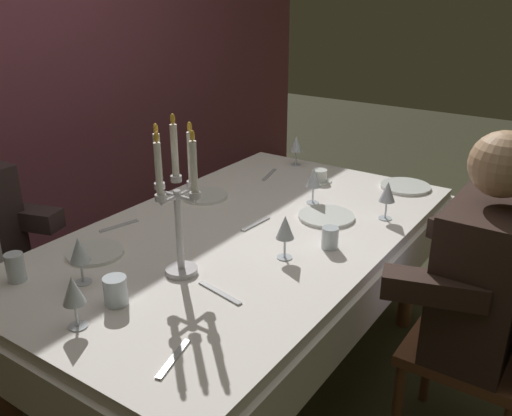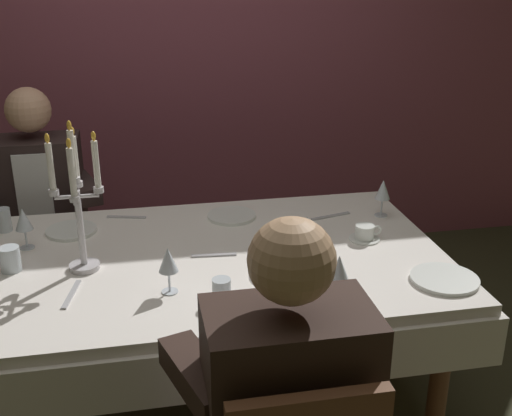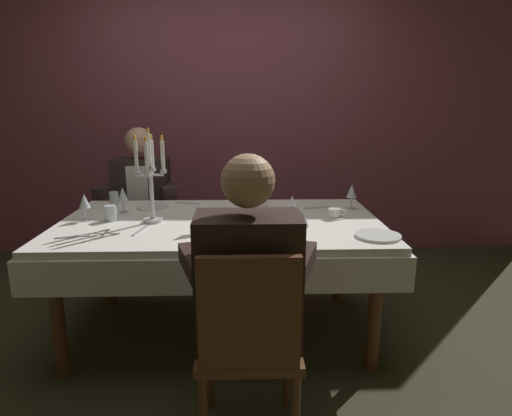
{
  "view_description": "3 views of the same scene",
  "coord_description": "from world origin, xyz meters",
  "px_view_note": "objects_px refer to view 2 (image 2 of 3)",
  "views": [
    {
      "loc": [
        -1.61,
        -1.16,
        1.66
      ],
      "look_at": [
        0.1,
        0.01,
        0.8
      ],
      "focal_mm": 38.64,
      "sensor_mm": 36.0,
      "label": 1
    },
    {
      "loc": [
        -0.18,
        -2.16,
        1.79
      ],
      "look_at": [
        0.25,
        0.06,
        0.89
      ],
      "focal_mm": 44.38,
      "sensor_mm": 36.0,
      "label": 2
    },
    {
      "loc": [
        0.14,
        -2.51,
        1.43
      ],
      "look_at": [
        0.21,
        0.03,
        0.81
      ],
      "focal_mm": 30.53,
      "sensor_mm": 36.0,
      "label": 3
    }
  ],
  "objects_px": {
    "water_tumbler_1": "(3,220)",
    "coffee_cup_0": "(365,233)",
    "dinner_plate_0": "(232,216)",
    "seated_diner_0": "(39,191)",
    "dinner_plate_3": "(284,274)",
    "dinner_plate_2": "(71,231)",
    "dining_table": "(194,284)",
    "dinner_plate_1": "(445,279)",
    "seated_diner_1": "(289,403)",
    "water_tumbler_0": "(10,259)",
    "wine_glass_4": "(307,229)",
    "wine_glass_0": "(339,270)",
    "wine_glass_5": "(383,190)",
    "candelabra": "(78,203)",
    "wine_glass_1": "(23,221)",
    "water_tumbler_2": "(222,290)",
    "wine_glass_3": "(168,261)"
  },
  "relations": [
    {
      "from": "dinner_plate_2",
      "to": "water_tumbler_2",
      "type": "distance_m",
      "value": 0.86
    },
    {
      "from": "water_tumbler_1",
      "to": "coffee_cup_0",
      "type": "relative_size",
      "value": 0.74
    },
    {
      "from": "wine_glass_0",
      "to": "water_tumbler_1",
      "type": "distance_m",
      "value": 1.43
    },
    {
      "from": "wine_glass_5",
      "to": "water_tumbler_1",
      "type": "relative_size",
      "value": 1.68
    },
    {
      "from": "dining_table",
      "to": "water_tumbler_1",
      "type": "height_order",
      "value": "water_tumbler_1"
    },
    {
      "from": "dinner_plate_0",
      "to": "seated_diner_0",
      "type": "relative_size",
      "value": 0.17
    },
    {
      "from": "dinner_plate_1",
      "to": "wine_glass_1",
      "type": "relative_size",
      "value": 1.45
    },
    {
      "from": "dinner_plate_1",
      "to": "coffee_cup_0",
      "type": "distance_m",
      "value": 0.41
    },
    {
      "from": "dining_table",
      "to": "water_tumbler_1",
      "type": "bearing_deg",
      "value": 152.1
    },
    {
      "from": "wine_glass_1",
      "to": "water_tumbler_2",
      "type": "bearing_deg",
      "value": -38.94
    },
    {
      "from": "dining_table",
      "to": "dinner_plate_1",
      "type": "distance_m",
      "value": 0.92
    },
    {
      "from": "water_tumbler_0",
      "to": "coffee_cup_0",
      "type": "height_order",
      "value": "water_tumbler_0"
    },
    {
      "from": "wine_glass_4",
      "to": "wine_glass_1",
      "type": "bearing_deg",
      "value": 164.73
    },
    {
      "from": "seated_diner_0",
      "to": "wine_glass_5",
      "type": "bearing_deg",
      "value": -22.67
    },
    {
      "from": "dinner_plate_3",
      "to": "wine_glass_4",
      "type": "distance_m",
      "value": 0.2
    },
    {
      "from": "dinner_plate_0",
      "to": "water_tumbler_0",
      "type": "xyz_separation_m",
      "value": [
        -0.86,
        -0.35,
        0.04
      ]
    },
    {
      "from": "wine_glass_5",
      "to": "seated_diner_1",
      "type": "relative_size",
      "value": 0.13
    },
    {
      "from": "candelabra",
      "to": "dinner_plate_0",
      "type": "bearing_deg",
      "value": 32.74
    },
    {
      "from": "water_tumbler_1",
      "to": "dinner_plate_0",
      "type": "bearing_deg",
      "value": -1.94
    },
    {
      "from": "wine_glass_1",
      "to": "seated_diner_1",
      "type": "bearing_deg",
      "value": -54.27
    },
    {
      "from": "candelabra",
      "to": "dinner_plate_2",
      "type": "relative_size",
      "value": 2.66
    },
    {
      "from": "dinner_plate_0",
      "to": "dinner_plate_3",
      "type": "distance_m",
      "value": 0.58
    },
    {
      "from": "dinner_plate_1",
      "to": "water_tumbler_2",
      "type": "relative_size",
      "value": 2.9
    },
    {
      "from": "dinner_plate_3",
      "to": "dinner_plate_2",
      "type": "bearing_deg",
      "value": 145.08
    },
    {
      "from": "dinner_plate_3",
      "to": "water_tumbler_0",
      "type": "xyz_separation_m",
      "value": [
        -0.96,
        0.22,
        0.04
      ]
    },
    {
      "from": "dinner_plate_2",
      "to": "seated_diner_1",
      "type": "distance_m",
      "value": 1.36
    },
    {
      "from": "dining_table",
      "to": "seated_diner_1",
      "type": "height_order",
      "value": "seated_diner_1"
    },
    {
      "from": "dinner_plate_3",
      "to": "water_tumbler_1",
      "type": "relative_size",
      "value": 2.42
    },
    {
      "from": "water_tumbler_2",
      "to": "seated_diner_1",
      "type": "xyz_separation_m",
      "value": [
        0.1,
        -0.53,
        -0.05
      ]
    },
    {
      "from": "water_tumbler_2",
      "to": "wine_glass_4",
      "type": "bearing_deg",
      "value": 36.78
    },
    {
      "from": "water_tumbler_2",
      "to": "dinner_plate_0",
      "type": "bearing_deg",
      "value": 78.58
    },
    {
      "from": "wine_glass_0",
      "to": "wine_glass_1",
      "type": "distance_m",
      "value": 1.23
    },
    {
      "from": "wine_glass_0",
      "to": "water_tumbler_1",
      "type": "bearing_deg",
      "value": 145.28
    },
    {
      "from": "water_tumbler_0",
      "to": "dinner_plate_2",
      "type": "bearing_deg",
      "value": 59.52
    },
    {
      "from": "wine_glass_0",
      "to": "seated_diner_1",
      "type": "bearing_deg",
      "value": -120.78
    },
    {
      "from": "seated_diner_0",
      "to": "dinner_plate_3",
      "type": "bearing_deg",
      "value": -48.67
    },
    {
      "from": "wine_glass_5",
      "to": "seated_diner_0",
      "type": "xyz_separation_m",
      "value": [
        -1.51,
        0.63,
        -0.12
      ]
    },
    {
      "from": "dinner_plate_1",
      "to": "dinner_plate_2",
      "type": "bearing_deg",
      "value": 152.45
    },
    {
      "from": "water_tumbler_1",
      "to": "seated_diner_0",
      "type": "distance_m",
      "value": 0.5
    },
    {
      "from": "wine_glass_5",
      "to": "water_tumbler_0",
      "type": "bearing_deg",
      "value": -170.77
    },
    {
      "from": "candelabra",
      "to": "wine_glass_5",
      "type": "height_order",
      "value": "candelabra"
    },
    {
      "from": "dinner_plate_0",
      "to": "seated_diner_1",
      "type": "distance_m",
      "value": 1.25
    },
    {
      "from": "dinner_plate_0",
      "to": "wine_glass_5",
      "type": "relative_size",
      "value": 1.28
    },
    {
      "from": "wine_glass_1",
      "to": "wine_glass_3",
      "type": "height_order",
      "value": "same"
    },
    {
      "from": "wine_glass_1",
      "to": "water_tumbler_2",
      "type": "xyz_separation_m",
      "value": [
        0.68,
        -0.55,
        -0.07
      ]
    },
    {
      "from": "seated_diner_1",
      "to": "dinner_plate_0",
      "type": "bearing_deg",
      "value": 87.81
    },
    {
      "from": "wine_glass_4",
      "to": "water_tumbler_2",
      "type": "distance_m",
      "value": 0.45
    },
    {
      "from": "wine_glass_0",
      "to": "water_tumbler_1",
      "type": "height_order",
      "value": "wine_glass_0"
    },
    {
      "from": "wine_glass_4",
      "to": "seated_diner_1",
      "type": "distance_m",
      "value": 0.85
    },
    {
      "from": "dining_table",
      "to": "seated_diner_1",
      "type": "xyz_separation_m",
      "value": [
        0.16,
        -0.89,
        0.11
      ]
    }
  ]
}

